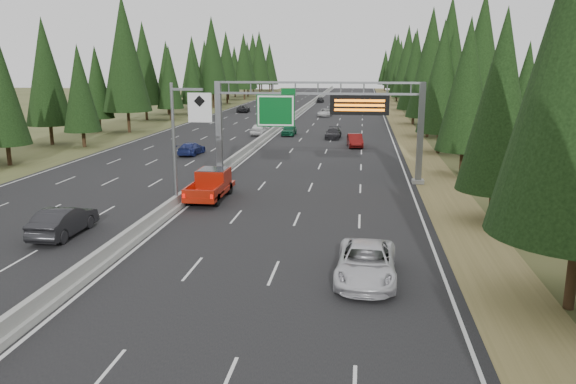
# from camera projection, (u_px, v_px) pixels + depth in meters

# --- Properties ---
(road) EXTENTS (32.00, 260.00, 0.08)m
(road) POSITION_uv_depth(u_px,v_px,m) (288.00, 123.00, 89.44)
(road) COLOR black
(road) RESTS_ON ground
(shoulder_right) EXTENTS (3.60, 260.00, 0.06)m
(shoulder_right) POSITION_uv_depth(u_px,v_px,m) (401.00, 124.00, 87.17)
(shoulder_right) COLOR olive
(shoulder_right) RESTS_ON ground
(shoulder_left) EXTENTS (3.60, 260.00, 0.06)m
(shoulder_left) POSITION_uv_depth(u_px,v_px,m) (180.00, 121.00, 91.72)
(shoulder_left) COLOR #3C4721
(shoulder_left) RESTS_ON ground
(median_barrier) EXTENTS (0.70, 260.00, 0.85)m
(median_barrier) POSITION_uv_depth(u_px,v_px,m) (288.00, 120.00, 89.36)
(median_barrier) COLOR gray
(median_barrier) RESTS_ON road
(sign_gantry) EXTENTS (16.75, 0.98, 7.80)m
(sign_gantry) POSITION_uv_depth(u_px,v_px,m) (326.00, 116.00, 43.54)
(sign_gantry) COLOR slate
(sign_gantry) RESTS_ON road
(hov_sign_pole) EXTENTS (2.80, 0.50, 8.00)m
(hov_sign_pole) POSITION_uv_depth(u_px,v_px,m) (182.00, 137.00, 35.14)
(hov_sign_pole) COLOR slate
(hov_sign_pole) RESTS_ON road
(tree_row_right) EXTENTS (12.34, 243.36, 18.88)m
(tree_row_right) POSITION_uv_depth(u_px,v_px,m) (440.00, 63.00, 76.38)
(tree_row_right) COLOR black
(tree_row_right) RESTS_ON ground
(tree_row_left) EXTENTS (11.91, 241.94, 18.99)m
(tree_row_left) POSITION_uv_depth(u_px,v_px,m) (149.00, 63.00, 88.14)
(tree_row_left) COLOR black
(tree_row_left) RESTS_ON ground
(silver_minivan) EXTENTS (2.71, 5.57, 1.53)m
(silver_minivan) POSITION_uv_depth(u_px,v_px,m) (366.00, 263.00, 24.15)
(silver_minivan) COLOR silver
(silver_minivan) RESTS_ON road
(red_pickup) EXTENTS (2.15, 6.01, 1.96)m
(red_pickup) POSITION_uv_depth(u_px,v_px,m) (212.00, 182.00, 38.95)
(red_pickup) COLOR black
(red_pickup) RESTS_ON road
(car_ahead_green) EXTENTS (1.72, 4.21, 1.43)m
(car_ahead_green) POSITION_uv_depth(u_px,v_px,m) (289.00, 130.00, 73.28)
(car_ahead_green) COLOR #125031
(car_ahead_green) RESTS_ON road
(car_ahead_dkred) EXTENTS (1.98, 4.55, 1.45)m
(car_ahead_dkred) POSITION_uv_depth(u_px,v_px,m) (355.00, 141.00, 62.87)
(car_ahead_dkred) COLOR #610E0D
(car_ahead_dkred) RESTS_ON road
(car_ahead_dkgrey) EXTENTS (2.02, 4.55, 1.30)m
(car_ahead_dkgrey) POSITION_uv_depth(u_px,v_px,m) (333.00, 133.00, 70.13)
(car_ahead_dkgrey) COLOR black
(car_ahead_dkgrey) RESTS_ON road
(car_ahead_white) EXTENTS (2.58, 4.90, 1.31)m
(car_ahead_white) POSITION_uv_depth(u_px,v_px,m) (325.00, 113.00, 99.56)
(car_ahead_white) COLOR silver
(car_ahead_white) RESTS_ON road
(car_ahead_far) EXTENTS (1.67, 3.94, 1.33)m
(car_ahead_far) POSITION_uv_depth(u_px,v_px,m) (320.00, 100.00, 135.35)
(car_ahead_far) COLOR black
(car_ahead_far) RESTS_ON road
(car_onc_near) EXTENTS (1.71, 4.87, 1.61)m
(car_onc_near) POSITION_uv_depth(u_px,v_px,m) (64.00, 221.00, 30.43)
(car_onc_near) COLOR black
(car_onc_near) RESTS_ON road
(car_onc_blue) EXTENTS (2.11, 4.51, 1.27)m
(car_onc_blue) POSITION_uv_depth(u_px,v_px,m) (191.00, 149.00, 57.56)
(car_onc_blue) COLOR navy
(car_onc_blue) RESTS_ON road
(car_onc_white) EXTENTS (2.24, 4.73, 1.56)m
(car_onc_white) POSITION_uv_depth(u_px,v_px,m) (260.00, 129.00, 73.53)
(car_onc_white) COLOR silver
(car_onc_white) RESTS_ON road
(car_onc_far) EXTENTS (2.48, 4.82, 1.30)m
(car_onc_far) POSITION_uv_depth(u_px,v_px,m) (243.00, 109.00, 108.20)
(car_onc_far) COLOR #222325
(car_onc_far) RESTS_ON road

